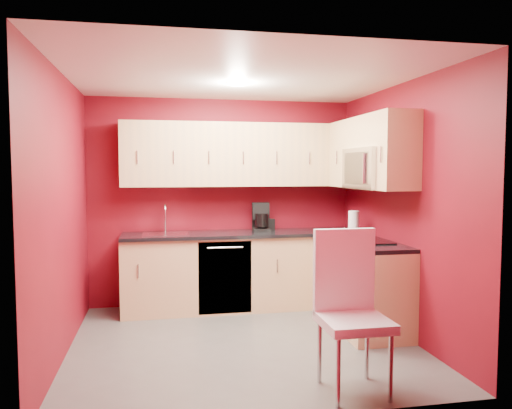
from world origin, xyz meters
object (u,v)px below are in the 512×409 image
object	(u,v)px
napkin_holder	(268,225)
microwave	(374,168)
sink	(165,231)
dining_chair	(354,313)
paper_towel	(354,223)
coffee_maker	(261,217)

from	to	relation	value
napkin_holder	microwave	bearing A→B (deg)	-51.86
sink	dining_chair	size ratio (longest dim) A/B	0.44
sink	paper_towel	distance (m)	2.15
coffee_maker	paper_towel	world-z (taller)	coffee_maker
coffee_maker	paper_towel	bearing A→B (deg)	-25.44
paper_towel	dining_chair	distance (m)	2.08
sink	dining_chair	bearing A→B (deg)	-61.08
napkin_holder	dining_chair	distance (m)	2.54
dining_chair	napkin_holder	bearing A→B (deg)	92.64
coffee_maker	napkin_holder	distance (m)	0.14
napkin_holder	paper_towel	size ratio (longest dim) A/B	0.52
sink	napkin_holder	xyz separation A→B (m)	(1.23, 0.10, 0.04)
sink	dining_chair	world-z (taller)	sink
napkin_holder	dining_chair	bearing A→B (deg)	-87.69
sink	napkin_holder	world-z (taller)	sink
sink	microwave	bearing A→B (deg)	-25.60
coffee_maker	dining_chair	size ratio (longest dim) A/B	0.28
sink	dining_chair	xyz separation A→B (m)	(1.33, -2.40, -0.35)
sink	napkin_holder	distance (m)	1.23
paper_towel	napkin_holder	bearing A→B (deg)	144.08
paper_towel	sink	bearing A→B (deg)	166.02
coffee_maker	napkin_holder	world-z (taller)	coffee_maker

